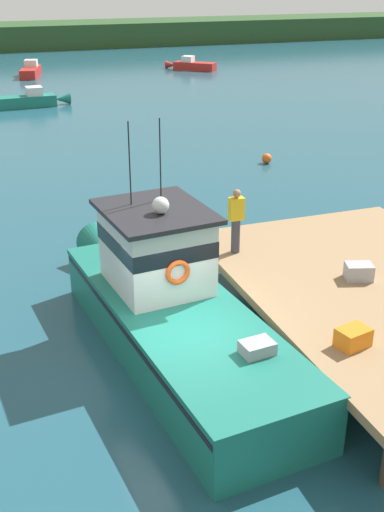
# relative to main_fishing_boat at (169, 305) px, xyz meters

# --- Properties ---
(ground_plane) EXTENTS (200.00, 200.00, 0.00)m
(ground_plane) POSITION_rel_main_fishing_boat_xyz_m (-0.14, -1.15, -1.01)
(ground_plane) COLOR #1E4C5B
(dock) EXTENTS (6.00, 9.00, 1.20)m
(dock) POSITION_rel_main_fishing_boat_xyz_m (4.66, -1.15, 0.07)
(dock) COLOR #4C3D2D
(dock) RESTS_ON ground
(main_fishing_boat) EXTENTS (3.34, 9.93, 4.80)m
(main_fishing_boat) POSITION_rel_main_fishing_boat_xyz_m (0.00, 0.00, 0.00)
(main_fishing_boat) COLOR #196B5B
(main_fishing_boat) RESTS_ON ground
(crate_single_by_cleat) EXTENTS (0.70, 0.60, 0.37)m
(crate_single_by_cleat) POSITION_rel_main_fishing_boat_xyz_m (4.33, -0.62, 0.38)
(crate_single_by_cleat) COLOR #9E9EA3
(crate_single_by_cleat) RESTS_ON dock
(crate_stack_mid_dock) EXTENTS (0.68, 0.56, 0.37)m
(crate_stack_mid_dock) POSITION_rel_main_fishing_boat_xyz_m (2.63, -3.04, 0.38)
(crate_stack_mid_dock) COLOR orange
(crate_stack_mid_dock) RESTS_ON dock
(deckhand_by_the_boat) EXTENTS (0.36, 0.22, 1.63)m
(deckhand_by_the_boat) POSITION_rel_main_fishing_boat_xyz_m (2.30, 1.73, 1.05)
(deckhand_by_the_boat) COLOR #383842
(deckhand_by_the_boat) RESTS_ON dock
(moored_boat_outer_mooring) EXTENTS (3.76, 3.50, 1.09)m
(moored_boat_outer_mooring) POSITION_rel_main_fishing_boat_xyz_m (14.86, 39.76, -0.63)
(moored_boat_outer_mooring) COLOR red
(moored_boat_outer_mooring) RESTS_ON ground
(moored_boat_mid_harbor) EXTENTS (2.08, 4.70, 1.17)m
(moored_boat_mid_harbor) POSITION_rel_main_fishing_boat_xyz_m (2.07, 40.94, -0.60)
(moored_boat_mid_harbor) COLOR red
(moored_boat_mid_harbor) RESTS_ON ground
(moored_boat_off_the_point) EXTENTS (4.66, 1.36, 1.18)m
(moored_boat_off_the_point) POSITION_rel_main_fishing_boat_xyz_m (0.45, 28.48, -0.60)
(moored_boat_off_the_point) COLOR #196B5B
(moored_boat_off_the_point) RESTS_ON ground
(mooring_buoy_channel_marker) EXTENTS (0.43, 0.43, 0.43)m
(mooring_buoy_channel_marker) POSITION_rel_main_fishing_boat_xyz_m (8.46, 12.49, -0.79)
(mooring_buoy_channel_marker) COLOR #EA5B19
(mooring_buoy_channel_marker) RESTS_ON ground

